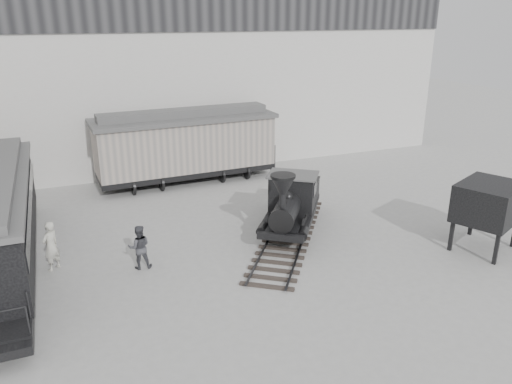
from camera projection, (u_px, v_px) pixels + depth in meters
name	position (u px, v px, depth m)	size (l,w,h in m)	color
ground	(295.00, 277.00, 17.98)	(90.00, 90.00, 0.00)	#9E9E9B
north_wall	(184.00, 75.00, 29.18)	(34.00, 2.51, 11.00)	silver
locomotive	(291.00, 206.00, 21.37)	(6.73, 8.39, 3.15)	#2A2320
boxcar	(185.00, 144.00, 27.58)	(10.09, 3.51, 4.09)	black
visitor_a	(51.00, 246.00, 18.20)	(0.69, 0.45, 1.90)	silver
visitor_b	(139.00, 247.00, 18.35)	(0.82, 0.64, 1.69)	#46474D
coal_hopper	(488.00, 207.00, 19.56)	(3.16, 2.94, 2.76)	black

